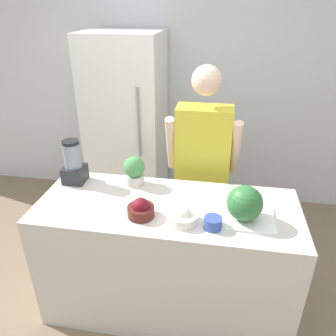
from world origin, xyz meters
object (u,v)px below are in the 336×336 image
Objects in this scene: bowl_cream at (183,217)px; refrigerator at (127,128)px; person at (202,169)px; watermelon at (245,203)px; potted_plant at (134,170)px; bowl_cherries at (141,209)px; bowl_small_blue at (213,223)px; blender at (73,164)px.

refrigerator is at bearing 117.50° from bowl_cream.
person is 0.76m from watermelon.
potted_plant is (0.36, -1.06, 0.09)m from refrigerator.
refrigerator reaches higher than bowl_cherries.
blender is (-1.01, 0.38, 0.11)m from bowl_small_blue.
blender is at bearing 149.31° from bowl_cherries.
person is at bearing 113.27° from watermelon.
refrigerator is 5.72× the size of blender.
person is 0.80m from bowl_small_blue.
refrigerator reaches higher than watermelon.
blender reaches higher than watermelon.
watermelon reaches higher than bowl_cream.
refrigerator is 1.51m from bowl_cherries.
bowl_small_blue is 0.50× the size of potted_plant.
person is 0.61m from potted_plant.
bowl_cherries reaches higher than bowl_small_blue.
watermelon is (1.10, -1.37, 0.10)m from refrigerator.
refrigerator is 1.09× the size of person.
potted_plant reaches higher than bowl_small_blue.
watermelon is 2.01× the size of bowl_small_blue.
person is (0.81, -0.68, -0.06)m from refrigerator.
refrigerator is 1.06m from person.
bowl_cream is at bearing -4.08° from bowl_cherries.
refrigerator is 10.39× the size of bowl_cream.
bowl_cream is at bearing -44.58° from potted_plant.
refrigerator is 17.30× the size of bowl_small_blue.
watermelon is at bearing -13.18° from blender.
refrigerator is at bearing 128.92° from watermelon.
refrigerator is 11.10× the size of bowl_cherries.
potted_plant is at bearing 110.15° from bowl_cherries.
blender reaches higher than bowl_cherries.
watermelon is at bearing 31.35° from bowl_small_blue.
refrigerator is 1.63m from bowl_cream.
blender is (-1.18, 0.28, 0.02)m from watermelon.
watermelon is 0.62m from bowl_cherries.
person reaches higher than watermelon.
blender is (-0.89, -0.41, 0.18)m from person.
potted_plant is at bearing -140.28° from person.
bowl_cherries is (-0.32, -0.75, 0.08)m from person.
watermelon is at bearing 13.00° from bowl_cream.
bowl_cherries is at bearing 175.92° from bowl_cream.
watermelon is 0.66× the size of blender.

